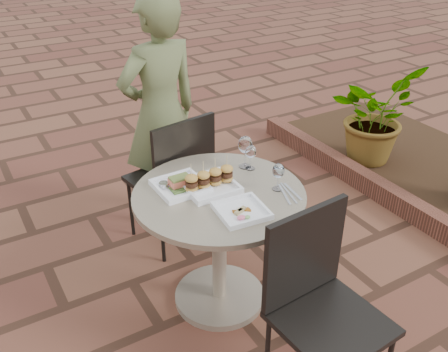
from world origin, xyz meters
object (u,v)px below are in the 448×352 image
cafe_table (219,231)px  plate_sliders (210,182)px  plate_tuna (242,211)px  diner (160,114)px  chair_near (318,294)px  plate_salmon (180,185)px  chair_far (176,172)px

cafe_table → plate_sliders: (-0.02, 0.06, 0.29)m
cafe_table → plate_tuna: (-0.00, -0.22, 0.26)m
diner → plate_tuna: (-0.11, -1.18, -0.06)m
chair_near → plate_sliders: size_ratio=3.36×
cafe_table → plate_sliders: 0.29m
diner → plate_salmon: size_ratio=6.26×
chair_far → plate_tuna: bearing=78.1°
chair_far → chair_near: 1.30m
chair_far → diner: 0.44m
cafe_table → diner: diner is taller
diner → chair_near: bearing=82.4°
plate_sliders → plate_tuna: plate_sliders is taller
chair_near → plate_tuna: size_ratio=3.66×
chair_near → diner: (0.01, 1.66, 0.25)m
diner → plate_salmon: diner is taller
cafe_table → plate_salmon: size_ratio=3.52×
cafe_table → plate_sliders: size_ratio=3.25×
plate_sliders → plate_tuna: size_ratio=1.09×
chair_far → plate_tuna: (-0.04, -0.82, 0.19)m
plate_sliders → diner: bearing=82.0°
chair_far → diner: diner is taller
cafe_table → chair_near: (0.10, -0.70, 0.07)m
chair_far → chair_near: bearing=83.3°
chair_near → plate_salmon: size_ratio=3.64×
cafe_table → chair_far: size_ratio=0.97×
chair_far → plate_tuna: chair_far is taller
diner → plate_tuna: bearing=77.5°
chair_far → chair_near: size_ratio=1.00×
chair_far → diner: size_ratio=0.58×
plate_sliders → chair_far: bearing=84.2°
cafe_table → plate_salmon: (-0.15, 0.14, 0.27)m
plate_salmon → plate_tuna: (0.15, -0.36, -0.01)m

